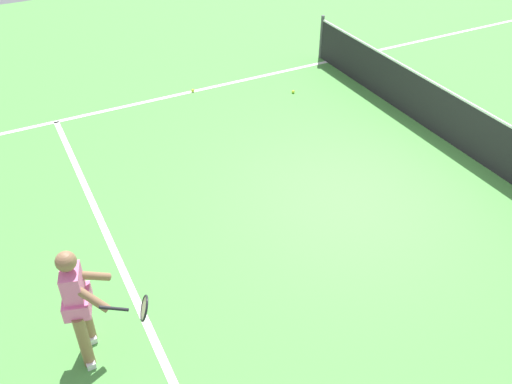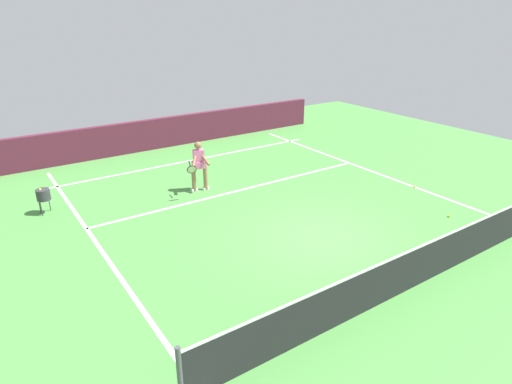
{
  "view_description": "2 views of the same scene",
  "coord_description": "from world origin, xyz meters",
  "px_view_note": "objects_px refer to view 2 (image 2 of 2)",
  "views": [
    {
      "loc": [
        5.53,
        -4.58,
        5.35
      ],
      "look_at": [
        0.21,
        -1.84,
        0.87
      ],
      "focal_mm": 38.58,
      "sensor_mm": 36.0,
      "label": 1
    },
    {
      "loc": [
        6.67,
        6.94,
        5.14
      ],
      "look_at": [
        0.84,
        -1.68,
        0.84
      ],
      "focal_mm": 30.79,
      "sensor_mm": 36.0,
      "label": 2
    }
  ],
  "objects_px": {
    "tennis_ball_near": "(415,186)",
    "ball_hopper": "(43,195)",
    "tennis_ball_mid": "(449,216)",
    "tennis_player": "(199,165)"
  },
  "relations": [
    {
      "from": "ball_hopper",
      "to": "tennis_ball_mid",
      "type": "bearing_deg",
      "value": 144.63
    },
    {
      "from": "tennis_ball_mid",
      "to": "tennis_player",
      "type": "bearing_deg",
      "value": -49.3
    },
    {
      "from": "tennis_ball_near",
      "to": "ball_hopper",
      "type": "height_order",
      "value": "ball_hopper"
    },
    {
      "from": "tennis_player",
      "to": "tennis_ball_mid",
      "type": "distance_m",
      "value": 7.23
    },
    {
      "from": "tennis_ball_near",
      "to": "ball_hopper",
      "type": "distance_m",
      "value": 10.93
    },
    {
      "from": "tennis_player",
      "to": "ball_hopper",
      "type": "distance_m",
      "value": 4.36
    },
    {
      "from": "tennis_ball_mid",
      "to": "ball_hopper",
      "type": "height_order",
      "value": "ball_hopper"
    },
    {
      "from": "tennis_ball_mid",
      "to": "ball_hopper",
      "type": "distance_m",
      "value": 10.97
    },
    {
      "from": "tennis_ball_near",
      "to": "ball_hopper",
      "type": "xyz_separation_m",
      "value": [
        9.97,
        -4.45,
        0.51
      ]
    },
    {
      "from": "tennis_player",
      "to": "tennis_ball_mid",
      "type": "xyz_separation_m",
      "value": [
        -4.68,
        5.45,
        -0.81
      ]
    }
  ]
}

